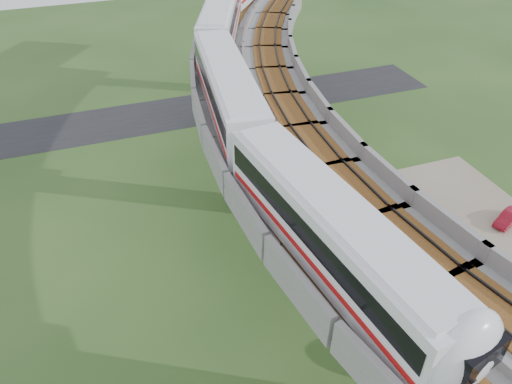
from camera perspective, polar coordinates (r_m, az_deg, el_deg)
The scene contains 14 objects.
ground at distance 36.08m, azimuth 3.97°, elevation -11.49°, with size 160.00×160.00×0.00m, color #2C4E1F.
dirt_lot at distance 41.33m, azimuth 23.44°, elevation -7.60°, with size 18.00×26.00×0.04m, color gray.
asphalt_road at distance 59.29m, azimuth -7.62°, elevation 9.22°, with size 60.00×8.00×0.03m, color #232326.
viaduct at distance 31.57m, azimuth 11.08°, elevation 1.61°, with size 19.58×73.98×11.40m.
metro_train at distance 41.01m, azimuth -0.67°, elevation 15.78°, with size 19.35×59.47×3.64m.
fence at distance 39.53m, azimuth 17.22°, elevation -6.71°, with size 3.87×38.73×1.50m.
tree_0 at distance 54.98m, azimuth 5.62°, elevation 9.82°, with size 2.02×2.02×3.20m.
tree_1 at distance 47.71m, azimuth 6.32°, elevation 5.40°, with size 2.33×2.33×3.35m.
tree_2 at distance 40.54m, azimuth 10.42°, elevation -1.17°, with size 2.60×2.60×3.52m.
tree_3 at distance 36.70m, azimuth 14.19°, elevation -6.97°, with size 1.80×1.80×2.95m.
tree_4 at distance 32.77m, azimuth 23.23°, elevation -16.29°, with size 3.17×3.17×3.49m.
car_white at distance 38.62m, azimuth 22.78°, elevation -9.65°, with size 1.49×3.70×1.26m, color silver.
car_red at distance 46.21m, azimuth 26.84°, elevation -2.67°, with size 1.11×3.17×1.04m, color maroon.
car_dark at distance 43.57m, azimuth 19.33°, elevation -2.86°, with size 1.62×3.98×1.15m, color black.
Camera 1 is at (-10.54, -21.92, 26.65)m, focal length 35.00 mm.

